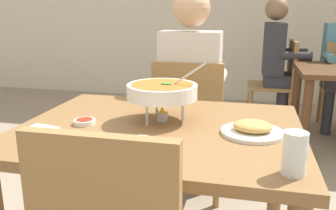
{
  "coord_description": "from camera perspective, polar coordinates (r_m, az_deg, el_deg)",
  "views": [
    {
      "loc": [
        0.35,
        -1.36,
        1.19
      ],
      "look_at": [
        0.0,
        0.15,
        0.78
      ],
      "focal_mm": 38.12,
      "sensor_mm": 36.0,
      "label": 1
    }
  ],
  "objects": [
    {
      "name": "dining_table_main",
      "position": [
        1.52,
        -1.3,
        -7.22
      ],
      "size": [
        1.15,
        0.91,
        0.73
      ],
      "color": "brown",
      "rests_on": "ground_plane"
    },
    {
      "name": "curry_bowl",
      "position": [
        1.51,
        -0.94,
        2.17
      ],
      "size": [
        0.33,
        0.3,
        0.26
      ],
      "color": "silver",
      "rests_on": "dining_table_main"
    },
    {
      "name": "diner_main",
      "position": [
        2.21,
        3.72,
        3.33
      ],
      "size": [
        0.4,
        0.45,
        1.31
      ],
      "color": "#2D2D38",
      "rests_on": "ground_plane"
    },
    {
      "name": "rice_plate",
      "position": [
        1.2,
        -4.61,
        -6.78
      ],
      "size": [
        0.24,
        0.24,
        0.06
      ],
      "color": "white",
      "rests_on": "dining_table_main"
    },
    {
      "name": "appetizer_plate",
      "position": [
        1.41,
        13.36,
        -3.8
      ],
      "size": [
        0.24,
        0.24,
        0.06
      ],
      "color": "white",
      "rests_on": "dining_table_main"
    },
    {
      "name": "chair_bg_middle",
      "position": [
        3.79,
        17.44,
        3.96
      ],
      "size": [
        0.46,
        0.46,
        0.9
      ],
      "color": "olive",
      "rests_on": "ground_plane"
    },
    {
      "name": "patron_bg_middle",
      "position": [
        3.74,
        17.08,
        7.5
      ],
      "size": [
        0.45,
        0.4,
        1.31
      ],
      "color": "#2D2D38",
      "rests_on": "ground_plane"
    },
    {
      "name": "sauce_dish",
      "position": [
        1.54,
        -13.19,
        -2.59
      ],
      "size": [
        0.09,
        0.09,
        0.02
      ],
      "color": "white",
      "rests_on": "dining_table_main"
    },
    {
      "name": "drink_glass",
      "position": [
        1.1,
        19.54,
        -7.65
      ],
      "size": [
        0.07,
        0.07,
        0.13
      ],
      "color": "silver",
      "rests_on": "dining_table_main"
    },
    {
      "name": "spoon_utensil",
      "position": [
        1.43,
        -19.6,
        -4.65
      ],
      "size": [
        0.03,
        0.17,
        0.01
      ],
      "primitive_type": "cube",
      "rotation": [
        0.0,
        0.0,
        0.12
      ],
      "color": "silver",
      "rests_on": "dining_table_main"
    },
    {
      "name": "fork_utensil",
      "position": [
        1.46,
        -21.26,
        -4.45
      ],
      "size": [
        0.08,
        0.16,
        0.01
      ],
      "primitive_type": "cube",
      "rotation": [
        0.0,
        0.0,
        0.41
      ],
      "color": "silver",
      "rests_on": "dining_table_main"
    },
    {
      "name": "chair_diner_main",
      "position": [
        2.24,
        3.48,
        -2.76
      ],
      "size": [
        0.44,
        0.44,
        0.9
      ],
      "color": "olive",
      "rests_on": "ground_plane"
    },
    {
      "name": "napkin_folded",
      "position": [
        1.49,
        -19.57,
        -3.78
      ],
      "size": [
        0.13,
        0.1,
        0.02
      ],
      "primitive_type": "cube",
      "rotation": [
        0.0,
        0.0,
        -0.19
      ],
      "color": "white",
      "rests_on": "dining_table_main"
    }
  ]
}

